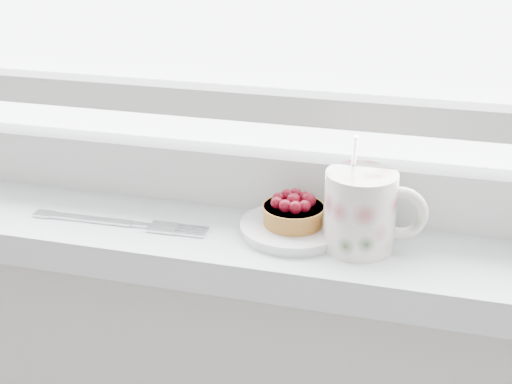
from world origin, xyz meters
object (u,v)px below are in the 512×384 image
(saucer, at_px, (293,228))
(raspberry_tart, at_px, (293,211))
(fork, at_px, (118,222))
(floral_mug, at_px, (363,209))

(saucer, distance_m, raspberry_tart, 0.02)
(raspberry_tart, height_order, fork, raspberry_tart)
(raspberry_tart, bearing_deg, floral_mug, -10.18)
(raspberry_tart, distance_m, fork, 0.21)
(raspberry_tart, distance_m, floral_mug, 0.08)
(fork, bearing_deg, floral_mug, 3.56)
(saucer, height_order, fork, saucer)
(floral_mug, xyz_separation_m, fork, (-0.29, -0.02, -0.04))
(saucer, xyz_separation_m, raspberry_tart, (-0.00, 0.00, 0.02))
(saucer, distance_m, fork, 0.21)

